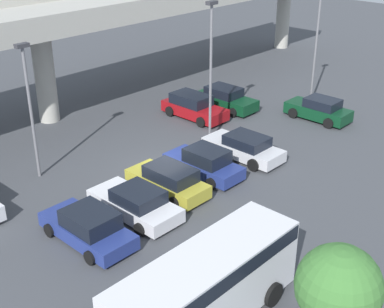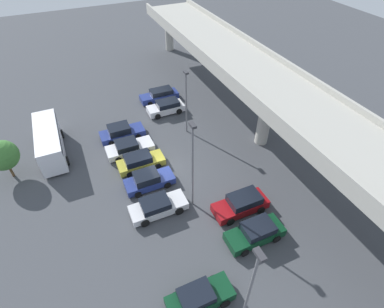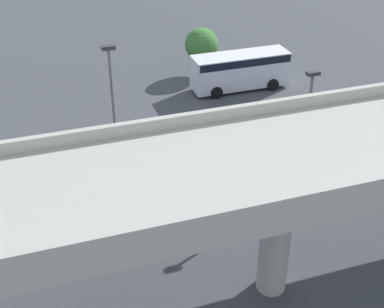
# 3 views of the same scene
# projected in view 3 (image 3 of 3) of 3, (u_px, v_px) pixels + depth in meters

# --- Properties ---
(ground_plane) EXTENTS (118.28, 118.28, 0.00)m
(ground_plane) POSITION_uv_depth(u_px,v_px,m) (192.00, 163.00, 33.63)
(ground_plane) COLOR #424449
(highway_overpass) EXTENTS (56.54, 6.95, 7.73)m
(highway_overpass) POSITION_uv_depth(u_px,v_px,m) (283.00, 168.00, 21.17)
(highway_overpass) COLOR #ADAAA0
(highway_overpass) RESTS_ON ground_plane
(parked_car_1) EXTENTS (2.16, 4.43, 1.52)m
(parked_car_1) POSITION_uv_depth(u_px,v_px,m) (361.00, 158.00, 32.70)
(parked_car_1) COLOR silver
(parked_car_1) RESTS_ON ground_plane
(parked_car_2) EXTENTS (2.20, 4.77, 1.57)m
(parked_car_2) POSITION_uv_depth(u_px,v_px,m) (276.00, 120.00, 37.04)
(parked_car_2) COLOR navy
(parked_car_2) RESTS_ON ground_plane
(parked_car_3) EXTENTS (2.26, 4.81, 1.44)m
(parked_car_3) POSITION_uv_depth(u_px,v_px,m) (239.00, 127.00, 36.22)
(parked_car_3) COLOR silver
(parked_car_3) RESTS_ON ground_plane
(parked_car_4) EXTENTS (2.08, 4.54, 1.51)m
(parked_car_4) POSITION_uv_depth(u_px,v_px,m) (205.00, 135.00, 35.15)
(parked_car_4) COLOR gold
(parked_car_4) RESTS_ON ground_plane
(parked_car_5) EXTENTS (2.09, 4.51, 1.58)m
(parked_car_5) POSITION_uv_depth(u_px,v_px,m) (165.00, 142.00, 34.42)
(parked_car_5) COLOR navy
(parked_car_5) RESTS_ON ground_plane
(parked_car_6) EXTENTS (2.15, 4.82, 1.43)m
(parked_car_6) POSITION_uv_depth(u_px,v_px,m) (116.00, 149.00, 33.77)
(parked_car_6) COLOR silver
(parked_car_6) RESTS_ON ground_plane
(parked_car_7) EXTENTS (2.15, 4.73, 1.63)m
(parked_car_7) POSITION_uv_depth(u_px,v_px,m) (90.00, 216.00, 27.70)
(parked_car_7) COLOR maroon
(parked_car_7) RESTS_ON ground_plane
(parked_car_8) EXTENTS (2.12, 4.62, 1.57)m
(parked_car_8) POSITION_uv_depth(u_px,v_px,m) (33.00, 223.00, 27.32)
(parked_car_8) COLOR #0C381E
(parked_car_8) RESTS_ON ground_plane
(shuttle_bus) EXTENTS (7.76, 2.56, 2.92)m
(shuttle_bus) POSITION_uv_depth(u_px,v_px,m) (240.00, 68.00, 42.39)
(shuttle_bus) COLOR silver
(shuttle_bus) RESTS_ON ground_plane
(lamp_post_near_aisle) EXTENTS (0.70, 0.35, 8.55)m
(lamp_post_near_aisle) POSITION_uv_depth(u_px,v_px,m) (114.00, 109.00, 28.98)
(lamp_post_near_aisle) COLOR slate
(lamp_post_near_aisle) RESTS_ON ground_plane
(lamp_post_by_overpass) EXTENTS (0.70, 0.35, 7.30)m
(lamp_post_by_overpass) POSITION_uv_depth(u_px,v_px,m) (307.00, 123.00, 29.00)
(lamp_post_by_overpass) COLOR slate
(lamp_post_by_overpass) RESTS_ON ground_plane
(tree_front_left) EXTENTS (2.79, 2.79, 4.02)m
(tree_front_left) POSITION_uv_depth(u_px,v_px,m) (201.00, 45.00, 44.52)
(tree_front_left) COLOR brown
(tree_front_left) RESTS_ON ground_plane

